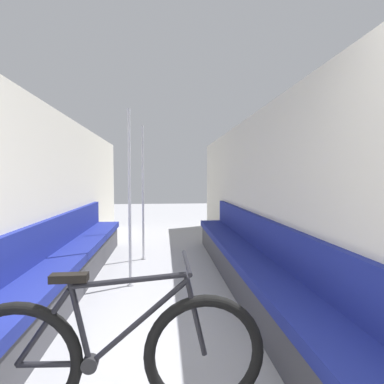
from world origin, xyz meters
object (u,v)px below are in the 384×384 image
Objects in this scene: bicycle at (113,356)px; grab_pole_near at (143,195)px; bench_seat_row_right at (246,263)px; grab_pole_far at (130,200)px; bench_seat_row_left at (66,268)px.

grab_pole_near reaches higher than bicycle.
bench_seat_row_right is 2.86× the size of bicycle.
grab_pole_far reaches higher than bench_seat_row_right.
bicycle is 0.78× the size of grab_pole_near.
grab_pole_far reaches higher than bicycle.
bicycle reaches higher than bench_seat_row_left.
bench_seat_row_left is at bearing 96.48° from bicycle.
grab_pole_near is at bearing 86.03° from grab_pole_far.
grab_pole_near is 1.22m from grab_pole_far.
grab_pole_far is at bearing -93.97° from grab_pole_near.
bench_seat_row_right is (2.17, 0.00, 0.00)m from bench_seat_row_left.
grab_pole_near is at bearing 59.92° from bench_seat_row_left.
bicycle is at bearing -86.32° from grab_pole_far.
bicycle is 2.24m from grab_pole_far.
bench_seat_row_left is 2.12m from bicycle.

